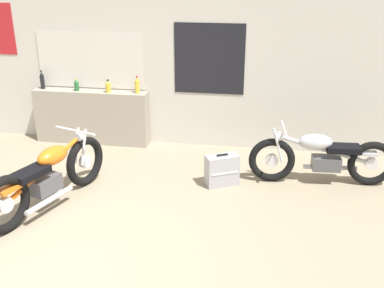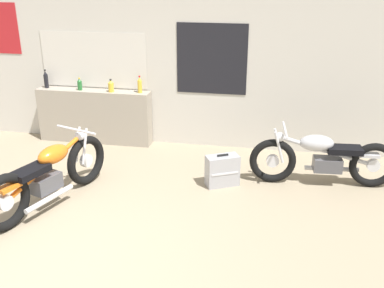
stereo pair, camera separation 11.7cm
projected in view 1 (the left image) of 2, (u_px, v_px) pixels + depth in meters
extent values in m
plane|color=gray|center=(43.00, 270.00, 4.43)|extent=(24.00, 24.00, 0.00)
cube|color=beige|center=(135.00, 59.00, 7.15)|extent=(10.00, 0.06, 2.80)
cube|color=silver|center=(90.00, 60.00, 7.24)|extent=(1.71, 0.01, 0.84)
cube|color=beige|center=(90.00, 60.00, 7.24)|extent=(1.77, 0.01, 0.90)
cube|color=black|center=(209.00, 59.00, 6.93)|extent=(1.09, 0.01, 1.09)
cube|color=gray|center=(92.00, 117.00, 7.45)|extent=(1.90, 0.28, 0.89)
cylinder|color=black|center=(42.00, 82.00, 7.38)|extent=(0.07, 0.07, 0.22)
cone|color=black|center=(41.00, 74.00, 7.32)|extent=(0.06, 0.06, 0.06)
cylinder|color=black|center=(41.00, 71.00, 7.31)|extent=(0.03, 0.03, 0.02)
cylinder|color=#23662D|center=(77.00, 86.00, 7.27)|extent=(0.07, 0.07, 0.15)
cone|color=#23662D|center=(76.00, 81.00, 7.24)|extent=(0.06, 0.06, 0.04)
cylinder|color=gold|center=(76.00, 79.00, 7.23)|extent=(0.03, 0.03, 0.02)
cylinder|color=gold|center=(108.00, 88.00, 7.17)|extent=(0.09, 0.09, 0.15)
cone|color=gold|center=(108.00, 82.00, 7.14)|extent=(0.08, 0.08, 0.04)
cylinder|color=black|center=(108.00, 80.00, 7.13)|extent=(0.04, 0.04, 0.02)
cylinder|color=gold|center=(137.00, 87.00, 7.13)|extent=(0.07, 0.07, 0.20)
cone|color=gold|center=(137.00, 79.00, 7.08)|extent=(0.06, 0.06, 0.06)
cylinder|color=red|center=(137.00, 77.00, 7.07)|extent=(0.03, 0.03, 0.02)
torus|color=black|center=(272.00, 160.00, 6.13)|extent=(0.64, 0.15, 0.63)
cylinder|color=silver|center=(272.00, 160.00, 6.13)|extent=(0.17, 0.08, 0.17)
torus|color=black|center=(371.00, 164.00, 6.02)|extent=(0.64, 0.15, 0.63)
cylinder|color=silver|center=(371.00, 164.00, 6.02)|extent=(0.17, 0.08, 0.17)
cube|color=#4C4C51|center=(326.00, 163.00, 6.08)|extent=(0.39, 0.25, 0.19)
cylinder|color=#B2B2B7|center=(327.00, 151.00, 6.01)|extent=(1.21, 0.15, 0.39)
ellipsoid|color=#B2B2B7|center=(315.00, 142.00, 5.98)|extent=(0.47, 0.27, 0.22)
cube|color=black|center=(343.00, 148.00, 5.98)|extent=(0.47, 0.27, 0.08)
cube|color=#B2B2B7|center=(367.00, 153.00, 5.98)|extent=(0.27, 0.16, 0.04)
cylinder|color=silver|center=(278.00, 147.00, 5.98)|extent=(0.16, 0.05, 0.44)
cylinder|color=silver|center=(277.00, 143.00, 6.10)|extent=(0.16, 0.05, 0.44)
cylinder|color=silver|center=(284.00, 129.00, 5.95)|extent=(0.08, 0.64, 0.03)
sphere|color=silver|center=(279.00, 136.00, 5.99)|extent=(0.13, 0.13, 0.13)
cylinder|color=silver|center=(330.00, 167.00, 6.25)|extent=(0.73, 0.12, 0.06)
torus|color=black|center=(85.00, 161.00, 6.04)|extent=(0.32, 0.67, 0.68)
cylinder|color=silver|center=(85.00, 161.00, 6.04)|extent=(0.13, 0.20, 0.18)
torus|color=black|center=(5.00, 205.00, 4.95)|extent=(0.32, 0.67, 0.68)
cylinder|color=silver|center=(5.00, 205.00, 4.95)|extent=(0.13, 0.20, 0.18)
cube|color=#4C4C51|center=(45.00, 184.00, 5.44)|extent=(0.33, 0.42, 0.20)
cylinder|color=orange|center=(43.00, 170.00, 5.37)|extent=(0.45, 1.16, 0.41)
ellipsoid|color=orange|center=(53.00, 156.00, 5.47)|extent=(0.37, 0.50, 0.22)
cube|color=black|center=(30.00, 173.00, 5.19)|extent=(0.37, 0.50, 0.08)
cube|color=orange|center=(9.00, 189.00, 4.96)|extent=(0.22, 0.30, 0.04)
cylinder|color=silver|center=(77.00, 146.00, 5.92)|extent=(0.09, 0.17, 0.47)
cylinder|color=silver|center=(84.00, 147.00, 5.86)|extent=(0.09, 0.17, 0.47)
cylinder|color=silver|center=(75.00, 131.00, 5.75)|extent=(0.62, 0.24, 0.03)
sphere|color=silver|center=(79.00, 137.00, 5.83)|extent=(0.13, 0.13, 0.13)
cylinder|color=silver|center=(50.00, 200.00, 5.36)|extent=(0.30, 0.71, 0.06)
cube|color=#9E9EA3|center=(222.00, 170.00, 6.07)|extent=(0.49, 0.39, 0.43)
cube|color=silver|center=(225.00, 174.00, 5.97)|extent=(0.33, 0.18, 0.02)
cube|color=black|center=(222.00, 155.00, 5.98)|extent=(0.15, 0.09, 0.02)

